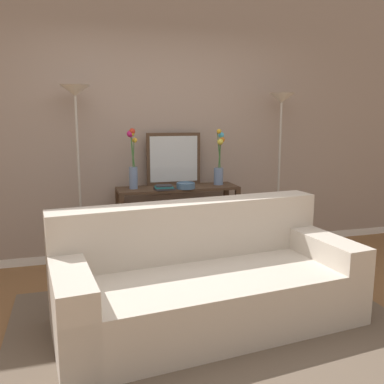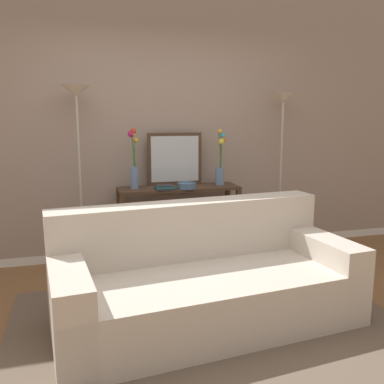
# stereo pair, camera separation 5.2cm
# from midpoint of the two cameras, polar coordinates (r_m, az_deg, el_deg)

# --- Properties ---
(ground_plane) EXTENTS (16.00, 16.00, 0.02)m
(ground_plane) POSITION_cam_midpoint_polar(r_m,az_deg,el_deg) (3.15, 0.41, -19.43)
(ground_plane) COLOR brown
(back_wall) EXTENTS (12.00, 0.15, 3.09)m
(back_wall) POSITION_cam_midpoint_polar(r_m,az_deg,el_deg) (4.65, -6.65, 10.05)
(back_wall) COLOR white
(back_wall) RESTS_ON ground
(area_rug) EXTENTS (2.92, 2.10, 0.01)m
(area_rug) POSITION_cam_midpoint_polar(r_m,az_deg,el_deg) (3.24, 2.37, -18.23)
(area_rug) COLOR brown
(area_rug) RESTS_ON ground
(couch) EXTENTS (2.32, 1.21, 0.88)m
(couch) POSITION_cam_midpoint_polar(r_m,az_deg,el_deg) (3.25, 1.35, -12.25)
(couch) COLOR beige
(couch) RESTS_ON ground
(console_table) EXTENTS (1.29, 0.39, 0.82)m
(console_table) POSITION_cam_midpoint_polar(r_m,az_deg,el_deg) (4.48, -2.27, -2.46)
(console_table) COLOR #473323
(console_table) RESTS_ON ground
(floor_lamp_left) EXTENTS (0.28, 0.28, 1.85)m
(floor_lamp_left) POSITION_cam_midpoint_polar(r_m,az_deg,el_deg) (4.24, -15.84, 8.53)
(floor_lamp_left) COLOR #B7B2A8
(floor_lamp_left) RESTS_ON ground
(floor_lamp_right) EXTENTS (0.28, 0.28, 1.81)m
(floor_lamp_right) POSITION_cam_midpoint_polar(r_m,az_deg,el_deg) (4.80, 11.72, 8.47)
(floor_lamp_right) COLOR #B7B2A8
(floor_lamp_right) RESTS_ON ground
(wall_mirror) EXTENTS (0.60, 0.02, 0.56)m
(wall_mirror) POSITION_cam_midpoint_polar(r_m,az_deg,el_deg) (4.56, -2.84, 4.54)
(wall_mirror) COLOR #473323
(wall_mirror) RESTS_ON console_table
(vase_tall_flowers) EXTENTS (0.11, 0.11, 0.62)m
(vase_tall_flowers) POSITION_cam_midpoint_polar(r_m,az_deg,el_deg) (4.32, -8.43, 3.91)
(vase_tall_flowers) COLOR #6B84AD
(vase_tall_flowers) RESTS_ON console_table
(vase_short_flowers) EXTENTS (0.12, 0.12, 0.61)m
(vase_short_flowers) POSITION_cam_midpoint_polar(r_m,az_deg,el_deg) (4.56, 3.41, 3.84)
(vase_short_flowers) COLOR #6B84AD
(vase_short_flowers) RESTS_ON console_table
(fruit_bowl) EXTENTS (0.19, 0.19, 0.06)m
(fruit_bowl) POSITION_cam_midpoint_polar(r_m,az_deg,el_deg) (4.32, -1.20, 0.90)
(fruit_bowl) COLOR #4C7093
(fruit_bowl) RESTS_ON console_table
(book_stack) EXTENTS (0.21, 0.16, 0.05)m
(book_stack) POSITION_cam_midpoint_polar(r_m,az_deg,el_deg) (4.28, -4.16, 0.62)
(book_stack) COLOR #2D2D33
(book_stack) RESTS_ON console_table
(book_row_under_console) EXTENTS (0.25, 0.17, 0.12)m
(book_row_under_console) POSITION_cam_midpoint_polar(r_m,az_deg,el_deg) (4.55, -7.20, -9.06)
(book_row_under_console) COLOR #1E7075
(book_row_under_console) RESTS_ON ground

